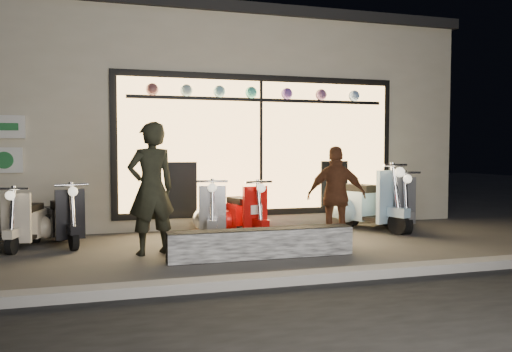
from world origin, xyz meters
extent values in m
plane|color=#383533|center=(0.00, 0.00, 0.00)|extent=(40.00, 40.00, 0.00)
cube|color=slate|center=(0.00, -2.00, 0.06)|extent=(40.00, 0.25, 0.12)
cube|color=beige|center=(0.00, 5.00, 2.00)|extent=(10.00, 6.00, 4.00)
cube|color=black|center=(0.00, 5.00, 4.10)|extent=(10.20, 6.20, 0.20)
cube|color=black|center=(0.80, 1.98, 1.55)|extent=(5.45, 0.06, 2.65)
cube|color=#FFBF6B|center=(0.80, 1.94, 1.55)|extent=(5.20, 0.04, 2.40)
cube|color=black|center=(0.80, 1.90, 2.40)|extent=(4.90, 0.06, 0.06)
cube|color=white|center=(-3.60, 1.96, 1.85)|extent=(0.65, 0.04, 0.38)
cube|color=white|center=(-3.60, 1.96, 1.30)|extent=(0.55, 0.04, 0.42)
cube|color=black|center=(0.05, -0.65, 0.20)|extent=(2.56, 0.28, 0.40)
cylinder|color=black|center=(-0.40, 0.52, 0.16)|extent=(0.16, 0.33, 0.32)
cylinder|color=black|center=(-0.20, 1.43, 0.16)|extent=(0.18, 0.33, 0.32)
cube|color=#AAAAAE|center=(-0.36, 0.72, 0.52)|extent=(0.43, 0.16, 0.76)
cube|color=#AAAAAE|center=(-0.22, 1.34, 0.35)|extent=(0.53, 0.72, 0.43)
cube|color=black|center=(-0.24, 1.25, 0.62)|extent=(0.37, 0.57, 0.11)
sphere|color=#FFF2CC|center=(-0.41, 0.52, 0.89)|extent=(0.17, 0.17, 0.14)
cylinder|color=black|center=(0.35, 0.41, 0.16)|extent=(0.16, 0.32, 0.31)
cylinder|color=black|center=(0.15, 1.30, 0.16)|extent=(0.18, 0.33, 0.31)
cube|color=#B70E0B|center=(0.31, 0.59, 0.51)|extent=(0.43, 0.16, 0.75)
cube|color=#B70E0B|center=(0.17, 1.21, 0.35)|extent=(0.52, 0.71, 0.42)
cube|color=black|center=(0.19, 1.12, 0.60)|extent=(0.37, 0.56, 0.11)
sphere|color=#FFF2CC|center=(0.35, 0.40, 0.87)|extent=(0.16, 0.16, 0.14)
cylinder|color=black|center=(-2.45, 0.58, 0.16)|extent=(0.18, 0.32, 0.31)
cylinder|color=black|center=(-2.72, 1.45, 0.16)|extent=(0.20, 0.33, 0.31)
cube|color=black|center=(-2.50, 0.76, 0.51)|extent=(0.42, 0.19, 0.75)
cube|color=black|center=(-2.69, 1.36, 0.35)|extent=(0.56, 0.72, 0.42)
cube|color=black|center=(-2.66, 1.27, 0.60)|extent=(0.40, 0.56, 0.11)
sphere|color=#FFF2CC|center=(-2.44, 0.57, 0.87)|extent=(0.17, 0.17, 0.14)
cylinder|color=black|center=(-3.26, 0.51, 0.15)|extent=(0.15, 0.31, 0.30)
cylinder|color=black|center=(-3.08, 1.37, 0.15)|extent=(0.16, 0.31, 0.30)
cube|color=beige|center=(-3.22, 0.69, 0.49)|extent=(0.41, 0.14, 0.72)
cube|color=beige|center=(-3.10, 1.28, 0.33)|extent=(0.49, 0.68, 0.40)
cube|color=black|center=(-3.12, 1.20, 0.58)|extent=(0.34, 0.53, 0.11)
sphere|color=#FFF2CC|center=(-3.26, 0.50, 0.83)|extent=(0.16, 0.16, 0.13)
cylinder|color=black|center=(2.86, 0.48, 0.19)|extent=(0.24, 0.41, 0.39)
cylinder|color=black|center=(2.48, 1.56, 0.19)|extent=(0.26, 0.41, 0.39)
cube|color=#9CC4DD|center=(2.78, 0.71, 0.64)|extent=(0.52, 0.25, 0.94)
cube|color=#9CC4DD|center=(2.52, 1.45, 0.44)|extent=(0.72, 0.92, 0.53)
cube|color=black|center=(2.55, 1.34, 0.76)|extent=(0.52, 0.71, 0.14)
sphere|color=#FFF2CC|center=(2.86, 0.47, 1.09)|extent=(0.22, 0.22, 0.17)
cylinder|color=black|center=(3.03, 0.49, 0.17)|extent=(0.17, 0.36, 0.35)
cylinder|color=black|center=(3.22, 1.49, 0.17)|extent=(0.19, 0.36, 0.35)
cube|color=#53545A|center=(3.07, 0.70, 0.57)|extent=(0.47, 0.16, 0.84)
cube|color=#53545A|center=(3.20, 1.39, 0.39)|extent=(0.56, 0.78, 0.47)
cube|color=black|center=(3.18, 1.29, 0.67)|extent=(0.39, 0.61, 0.12)
sphere|color=#FFF2CC|center=(3.03, 0.48, 0.97)|extent=(0.18, 0.18, 0.15)
imported|color=black|center=(-1.37, 0.01, 0.93)|extent=(0.78, 0.62, 1.86)
imported|color=#572F1B|center=(1.41, -0.10, 0.76)|extent=(0.96, 0.61, 1.53)
camera|label=1|loc=(-1.86, -7.08, 1.47)|focal=35.00mm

